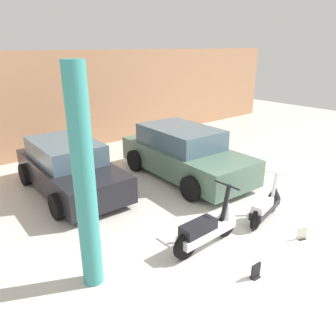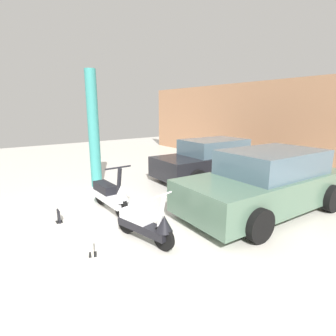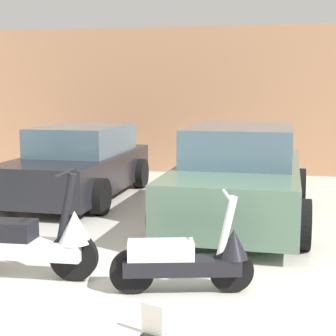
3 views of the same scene
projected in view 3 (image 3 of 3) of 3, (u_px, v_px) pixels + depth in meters
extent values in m
plane|color=silver|center=(127.00, 327.00, 4.17)|extent=(28.00, 28.00, 0.00)
cube|color=tan|center=(217.00, 101.00, 11.84)|extent=(19.60, 0.12, 3.36)
cylinder|color=black|center=(74.00, 257.00, 5.18)|extent=(0.50, 0.10, 0.50)
cube|color=silver|center=(22.00, 248.00, 5.26)|extent=(1.30, 0.33, 0.17)
cube|color=black|center=(0.00, 230.00, 5.27)|extent=(0.73, 0.31, 0.19)
cylinder|color=black|center=(67.00, 208.00, 5.12)|extent=(0.23, 0.09, 0.71)
cylinder|color=black|center=(66.00, 173.00, 5.07)|extent=(0.05, 0.58, 0.03)
cone|color=silver|center=(75.00, 227.00, 5.13)|extent=(0.34, 0.34, 0.32)
cylinder|color=black|center=(231.00, 270.00, 4.88)|extent=(0.43, 0.16, 0.42)
cylinder|color=black|center=(132.00, 272.00, 4.85)|extent=(0.43, 0.16, 0.42)
cube|color=black|center=(182.00, 266.00, 4.86)|extent=(1.14, 0.49, 0.15)
cube|color=white|center=(161.00, 250.00, 4.83)|extent=(0.66, 0.38, 0.17)
cylinder|color=white|center=(227.00, 227.00, 4.82)|extent=(0.21, 0.11, 0.60)
cylinder|color=white|center=(227.00, 196.00, 4.78)|extent=(0.14, 0.49, 0.03)
cone|color=black|center=(233.00, 243.00, 4.85)|extent=(0.34, 0.34, 0.28)
cube|color=black|center=(79.00, 172.00, 9.23)|extent=(1.71, 3.83, 0.63)
cube|color=slate|center=(83.00, 139.00, 9.36)|extent=(1.46, 2.16, 0.49)
cylinder|color=black|center=(100.00, 197.00, 7.95)|extent=(0.22, 0.58, 0.57)
cylinder|color=black|center=(4.00, 192.00, 8.30)|extent=(0.22, 0.58, 0.57)
cylinder|color=black|center=(140.00, 173.00, 10.21)|extent=(0.22, 0.58, 0.57)
cylinder|color=black|center=(64.00, 171.00, 10.56)|extent=(0.22, 0.58, 0.57)
cube|color=#51705B|center=(239.00, 186.00, 7.59)|extent=(1.91, 4.17, 0.68)
cube|color=slate|center=(241.00, 144.00, 7.73)|extent=(1.62, 2.36, 0.54)
cylinder|color=black|center=(302.00, 224.00, 6.19)|extent=(0.25, 0.63, 0.62)
cylinder|color=black|center=(160.00, 216.00, 6.60)|extent=(0.25, 0.63, 0.62)
cylinder|color=black|center=(299.00, 187.00, 8.63)|extent=(0.25, 0.63, 0.62)
cylinder|color=black|center=(195.00, 183.00, 9.04)|extent=(0.25, 0.63, 0.62)
cube|color=black|center=(153.00, 335.00, 4.03)|extent=(0.19, 0.17, 0.01)
cube|color=silver|center=(153.00, 320.00, 4.02)|extent=(0.20, 0.10, 0.26)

